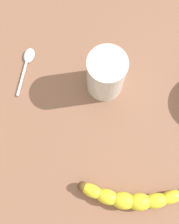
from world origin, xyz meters
TOP-DOWN VIEW (x-y plane):
  - wooden_tabletop at (0.00, 0.00)cm, footprint 120.00×120.00cm
  - banana at (12.96, -12.39)cm, footprint 18.72×12.39cm
  - smoothie_glass at (-5.04, 4.34)cm, footprint 7.88×7.88cm
  - teaspoon at (-22.53, -1.03)cm, footprint 5.98×10.79cm

SIDE VIEW (x-z plane):
  - wooden_tabletop at x=0.00cm, z-range 0.00..3.00cm
  - teaspoon at x=-22.53cm, z-range 3.00..3.80cm
  - banana at x=12.96cm, z-range 3.00..6.35cm
  - smoothie_glass at x=-5.04cm, z-range 2.89..14.45cm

